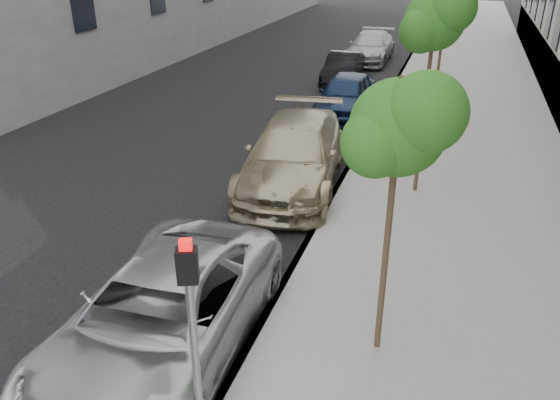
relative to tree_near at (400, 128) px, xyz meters
The scene contains 12 objects.
ground 5.28m from the tree_near, 155.05° to the right, with size 160.00×160.00×0.00m, color black.
sidewalk 22.85m from the tree_near, 87.27° to the left, with size 6.40×72.00×0.14m, color gray.
curb 22.91m from the tree_near, 95.21° to the left, with size 0.15×72.00×0.14m, color #9E9B93.
tree_near is the anchor object (origin of this frame).
tree_mid 6.53m from the tree_near, 90.00° to the left, with size 1.75×1.55×5.22m.
tree_far 13.00m from the tree_near, 90.00° to the left, with size 1.60×1.40×4.67m.
signal_pole 3.75m from the tree_near, 125.82° to the right, with size 0.29×0.26×3.14m.
minivan 4.70m from the tree_near, 160.96° to the right, with size 2.63×5.70×1.59m, color #ACAFB1.
suv 7.66m from the tree_near, 118.21° to the left, with size 2.48×6.10×1.77m, color tan.
sedan_blue 13.92m from the tree_near, 104.19° to the left, with size 1.86×4.62×1.57m, color #111F3A.
sedan_black 18.98m from the tree_near, 103.91° to the left, with size 1.46×4.19×1.38m, color black.
sedan_rear 24.10m from the tree_near, 99.92° to the left, with size 2.19×5.38×1.56m, color #979A9E.
Camera 1 is at (3.86, -5.73, 6.23)m, focal length 35.00 mm.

